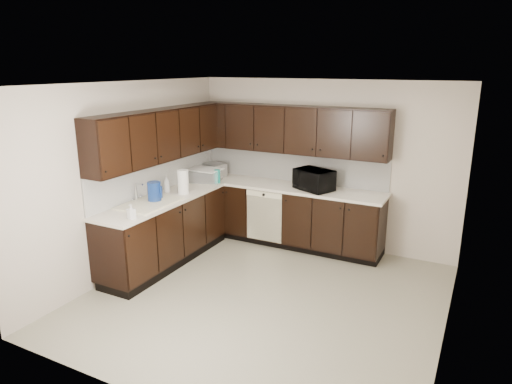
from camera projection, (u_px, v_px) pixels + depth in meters
floor at (264, 297)px, 5.48m from camera, size 4.00×4.00×0.00m
ceiling at (266, 84)px, 4.80m from camera, size 4.00×4.00×0.00m
wall_back at (324, 164)px, 6.85m from camera, size 4.00×0.02×2.50m
wall_left at (129, 178)px, 6.02m from camera, size 0.02×4.00×2.50m
wall_right at (457, 225)px, 4.26m from camera, size 0.02×4.00×2.50m
wall_front at (148, 264)px, 3.43m from camera, size 4.00×0.02×2.50m
lower_cabinets at (237, 224)px, 6.76m from camera, size 3.00×2.80×0.90m
countertop at (236, 192)px, 6.62m from camera, size 3.03×2.83×0.04m
backsplash at (231, 170)px, 6.82m from camera, size 3.00×2.80×0.48m
upper_cabinets at (233, 132)px, 6.51m from camera, size 3.00×2.80×0.70m
dishwasher at (264, 213)px, 6.84m from camera, size 0.58×0.04×0.78m
sink at (149, 208)px, 5.97m from camera, size 0.54×0.82×0.42m
microwave at (314, 180)px, 6.60m from camera, size 0.64×0.55×0.30m
soap_bottle_a at (131, 212)px, 5.37m from camera, size 0.10×0.10×0.18m
soap_bottle_b at (167, 184)px, 6.47m from camera, size 0.12×0.12×0.24m
toaster_oven at (215, 170)px, 7.43m from camera, size 0.40×0.35×0.21m
storage_bin at (205, 175)px, 7.10m from camera, size 0.58×0.51×0.19m
blue_pitcher at (154, 192)px, 6.02m from camera, size 0.19×0.19×0.27m
teal_tumbler at (217, 176)px, 7.00m from camera, size 0.11×0.11×0.21m
paper_towel_roll at (183, 182)px, 6.40m from camera, size 0.19×0.19×0.34m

